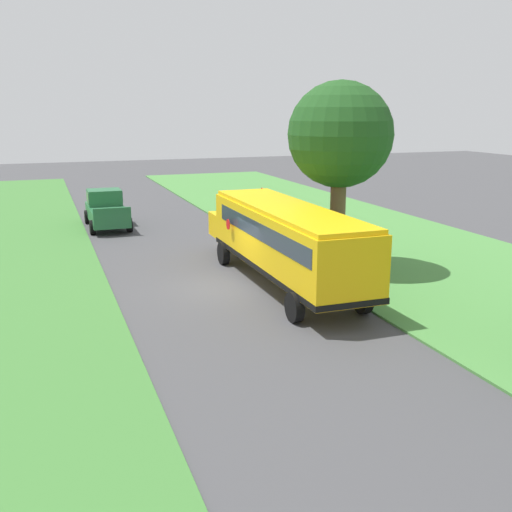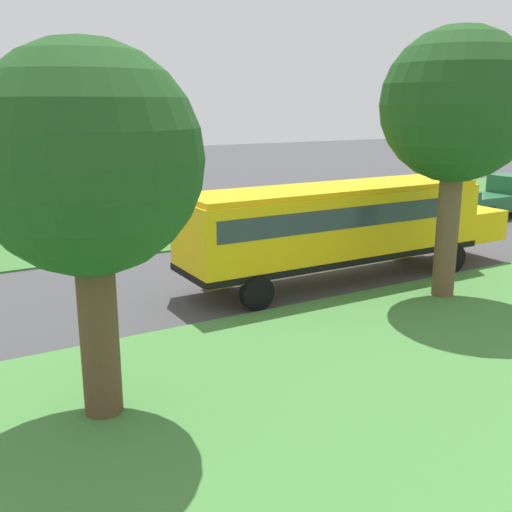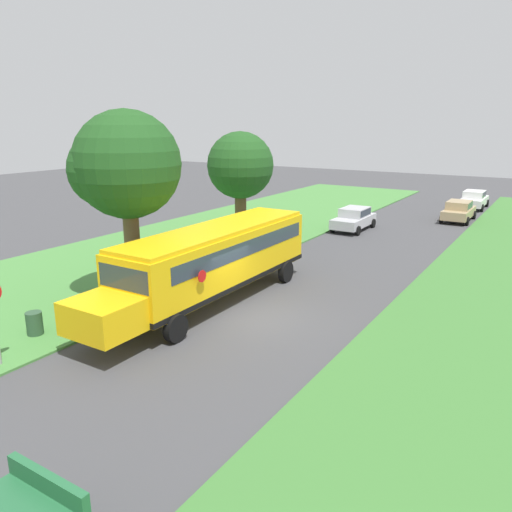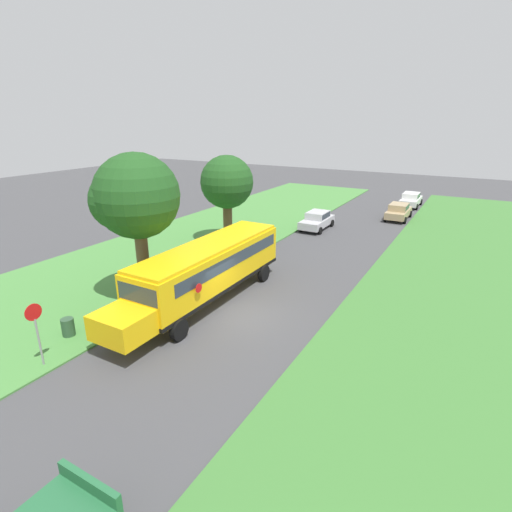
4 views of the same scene
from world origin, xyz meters
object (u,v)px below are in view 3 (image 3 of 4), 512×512
Objects in this scene: car_white_furthest at (474,198)px; trash_bin at (35,324)px; oak_tree_beside_bus at (122,167)px; car_tan_middle at (459,210)px; school_bus at (214,258)px; car_silver_nearest at (354,218)px; oak_tree_roadside_mid at (239,166)px.

car_white_furthest is 38.10m from trash_bin.
car_white_furthest reaches higher than trash_bin.
trash_bin is (-0.05, -4.54, -5.14)m from oak_tree_beside_bus.
car_tan_middle is 4.89× the size of trash_bin.
school_bus is 2.82× the size of car_white_furthest.
oak_tree_roadside_mid is at bearing -122.67° from car_silver_nearest.
car_tan_middle is 6.83m from car_white_furthest.
car_white_furthest is (0.00, 6.83, 0.00)m from car_tan_middle.
oak_tree_beside_bus is at bearing -80.52° from oak_tree_roadside_mid.
car_tan_middle is at bearing 54.75° from oak_tree_roadside_mid.
trash_bin is (-2.91, -23.06, -0.43)m from car_silver_nearest.
school_bus reaches higher than car_white_furthest.
trash_bin is at bearing -90.69° from oak_tree_beside_bus.
trash_bin is (-8.51, -37.13, -0.43)m from car_white_furthest.
car_tan_middle is at bearing -90.00° from car_white_furthest.
oak_tree_roadside_mid is at bearing -125.25° from car_tan_middle.
car_white_furthest is at bearing 77.10° from trash_bin.
school_bus is 5.16m from oak_tree_beside_bus.
car_white_furthest is 34.00m from oak_tree_beside_bus.
trash_bin is at bearing -102.90° from car_white_furthest.
car_tan_middle is (5.23, 24.11, -1.05)m from school_bus.
oak_tree_beside_bus reaches higher than trash_bin.
car_white_furthest is at bearing 90.00° from car_tan_middle.
oak_tree_beside_bus is at bearing -108.17° from car_tan_middle.
oak_tree_roadside_mid is (-10.32, -14.60, 3.85)m from car_tan_middle.
car_silver_nearest is at bearing 81.24° from oak_tree_beside_bus.
car_silver_nearest is 23.25m from trash_bin.
car_tan_middle is 0.64× the size of oak_tree_roadside_mid.
oak_tree_beside_bus is at bearing 89.31° from trash_bin.
oak_tree_roadside_mid reaches higher than trash_bin.
car_silver_nearest is 1.00× the size of car_tan_middle.
oak_tree_beside_bus is (-8.45, -25.76, 4.72)m from car_tan_middle.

